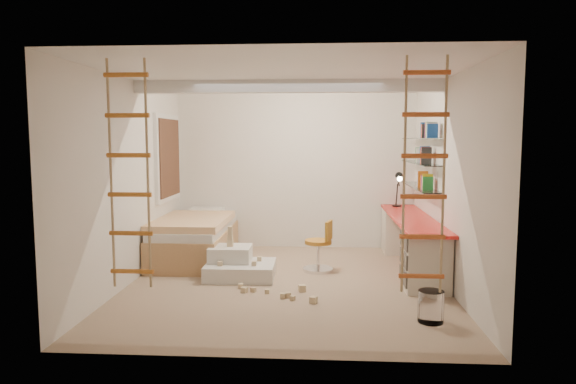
# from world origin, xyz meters

# --- Properties ---
(floor) EXTENTS (4.50, 4.50, 0.00)m
(floor) POSITION_xyz_m (0.00, 0.00, 0.00)
(floor) COLOR #9B8164
(floor) RESTS_ON ground
(ceiling_beam) EXTENTS (4.00, 0.18, 0.16)m
(ceiling_beam) POSITION_xyz_m (0.00, 0.30, 2.52)
(ceiling_beam) COLOR white
(ceiling_beam) RESTS_ON ceiling
(window_frame) EXTENTS (0.06, 1.15, 1.35)m
(window_frame) POSITION_xyz_m (-1.97, 1.50, 1.55)
(window_frame) COLOR white
(window_frame) RESTS_ON wall_left
(window_blind) EXTENTS (0.02, 1.00, 1.20)m
(window_blind) POSITION_xyz_m (-1.93, 1.50, 1.55)
(window_blind) COLOR #4C2D1E
(window_blind) RESTS_ON window_frame
(rope_ladder_left) EXTENTS (0.41, 0.04, 2.13)m
(rope_ladder_left) POSITION_xyz_m (-1.35, -1.75, 1.52)
(rope_ladder_left) COLOR #C17521
(rope_ladder_left) RESTS_ON ceiling
(rope_ladder_right) EXTENTS (0.41, 0.04, 2.13)m
(rope_ladder_right) POSITION_xyz_m (1.35, -1.75, 1.52)
(rope_ladder_right) COLOR #C74A22
(rope_ladder_right) RESTS_ON ceiling
(waste_bin) EXTENTS (0.26, 0.26, 0.32)m
(waste_bin) POSITION_xyz_m (1.55, -1.29, 0.16)
(waste_bin) COLOR white
(waste_bin) RESTS_ON floor
(desk) EXTENTS (0.56, 2.80, 0.75)m
(desk) POSITION_xyz_m (1.72, 0.86, 0.40)
(desk) COLOR red
(desk) RESTS_ON floor
(shelves) EXTENTS (0.25, 1.80, 0.71)m
(shelves) POSITION_xyz_m (1.87, 1.13, 1.50)
(shelves) COLOR white
(shelves) RESTS_ON wall_right
(bed) EXTENTS (1.02, 2.00, 0.69)m
(bed) POSITION_xyz_m (-1.48, 1.23, 0.33)
(bed) COLOR #AD7F51
(bed) RESTS_ON floor
(task_lamp) EXTENTS (0.14, 0.36, 0.57)m
(task_lamp) POSITION_xyz_m (1.67, 1.82, 1.14)
(task_lamp) COLOR black
(task_lamp) RESTS_ON desk
(swivel_chair) EXTENTS (0.52, 0.52, 0.72)m
(swivel_chair) POSITION_xyz_m (0.42, 0.65, 0.26)
(swivel_chair) COLOR #BC7A24
(swivel_chair) RESTS_ON floor
(play_platform) EXTENTS (0.92, 0.72, 0.40)m
(play_platform) POSITION_xyz_m (-0.67, 0.27, 0.16)
(play_platform) COLOR silver
(play_platform) RESTS_ON floor
(toy_blocks) EXTENTS (1.29, 1.19, 0.67)m
(toy_blocks) POSITION_xyz_m (-0.33, -0.19, 0.18)
(toy_blocks) COLOR #CCB284
(toy_blocks) RESTS_ON floor
(books) EXTENTS (0.14, 0.64, 0.92)m
(books) POSITION_xyz_m (1.87, 1.13, 1.63)
(books) COLOR #1E722D
(books) RESTS_ON shelves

